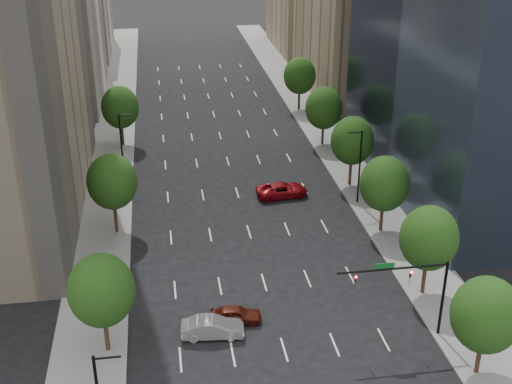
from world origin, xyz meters
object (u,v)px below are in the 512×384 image
car_red_far (282,190)px  traffic_signal (416,284)px  car_silver (213,328)px  car_maroon (236,314)px

car_red_far → traffic_signal: bearing=-175.3°
traffic_signal → car_red_far: 28.95m
traffic_signal → car_red_far: bearing=100.8°
traffic_signal → car_red_far: (-5.38, 28.11, -4.32)m
car_silver → car_red_far: 27.64m
traffic_signal → car_silver: bearing=170.8°
car_maroon → traffic_signal: bearing=-101.0°
car_maroon → car_silver: (-2.13, -1.68, 0.10)m
car_maroon → car_silver: size_ratio=0.85×
traffic_signal → car_red_far: traffic_signal is taller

